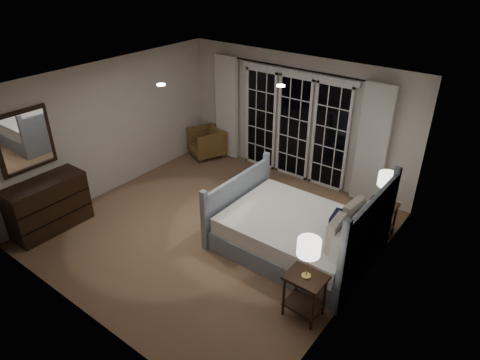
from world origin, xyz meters
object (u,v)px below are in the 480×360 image
Objects in this scene: armchair at (206,142)px; dresser at (48,205)px; nightstand_right at (381,215)px; lamp_right at (387,180)px; nightstand_left at (305,290)px; bed at (299,233)px; lamp_left at (309,248)px.

armchair is 0.56× the size of dresser.
nightstand_right is at bearing 17.56° from armchair.
lamp_right is at bearing 17.56° from armchair.
lamp_right reaches higher than nightstand_right.
dresser is (-4.39, -0.88, 0.03)m from nightstand_left.
nightstand_left reaches higher than nightstand_right.
nightstand_left is at bearing -56.48° from bed.
bed is at bearing -125.74° from nightstand_right.
nightstand_left is 4.48m from dresser.
bed is 4.15× the size of lamp_left.
nightstand_left is 5.09m from armchair.
bed is 1.61m from lamp_right.
lamp_left reaches higher than armchair.
nightstand_left is at bearing -9.24° from armchair.
bed is 3.87× the size of nightstand_right.
nightstand_right is 1.07× the size of lamp_left.
lamp_left is at bearing -9.24° from armchair.
dresser is (-4.39, -0.88, -0.64)m from lamp_left.
armchair reaches higher than nightstand_left.
lamp_left reaches higher than dresser.
armchair is at bearing 145.46° from lamp_left.
nightstand_left is at bearing 11.30° from dresser.
bed reaches higher than nightstand_right.
dresser is at bearing -144.70° from lamp_right.
lamp_left reaches higher than lamp_right.
nightstand_right is (0.85, 1.18, 0.05)m from bed.
bed is 1.45m from nightstand_right.
nightstand_right is at bearing 54.26° from bed.
nightstand_right is 1.08× the size of lamp_right.
armchair reaches higher than nightstand_right.
lamp_left is 4.52m from dresser.
bed is 1.35m from nightstand_left.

